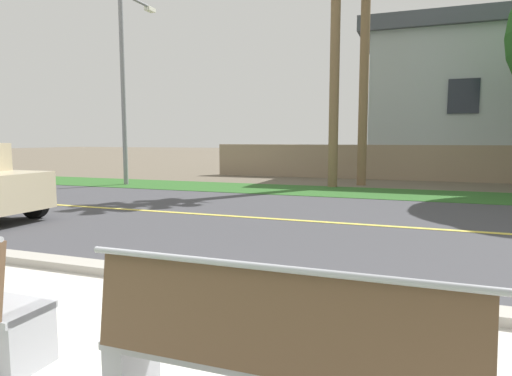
# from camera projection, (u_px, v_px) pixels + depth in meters

# --- Properties ---
(ground_plane) EXTENTS (140.00, 140.00, 0.00)m
(ground_plane) POSITION_uv_depth(u_px,v_px,m) (320.00, 210.00, 10.10)
(ground_plane) COLOR #665B4C
(sidewalk_pavement) EXTENTS (44.00, 3.60, 0.01)m
(sidewalk_pavement) POSITION_uv_depth(u_px,v_px,m) (90.00, 375.00, 3.00)
(sidewalk_pavement) COLOR beige
(sidewalk_pavement) RESTS_ON ground_plane
(curb_edge) EXTENTS (44.00, 0.30, 0.11)m
(curb_edge) POSITION_uv_depth(u_px,v_px,m) (213.00, 282.00, 4.82)
(curb_edge) COLOR #ADA89E
(curb_edge) RESTS_ON ground_plane
(street_asphalt) EXTENTS (52.00, 8.00, 0.01)m
(street_asphalt) POSITION_uv_depth(u_px,v_px,m) (304.00, 221.00, 8.70)
(street_asphalt) COLOR #424247
(street_asphalt) RESTS_ON ground_plane
(road_centre_line) EXTENTS (48.00, 0.14, 0.01)m
(road_centre_line) POSITION_uv_depth(u_px,v_px,m) (304.00, 221.00, 8.70)
(road_centre_line) COLOR #E0CC4C
(road_centre_line) RESTS_ON ground_plane
(far_verge_grass) EXTENTS (48.00, 2.80, 0.02)m
(far_verge_grass) POSITION_uv_depth(u_px,v_px,m) (344.00, 192.00, 13.51)
(far_verge_grass) COLOR #2D6026
(far_verge_grass) RESTS_ON ground_plane
(bench_right) EXTENTS (2.07, 0.48, 1.01)m
(bench_right) POSITION_uv_depth(u_px,v_px,m) (278.00, 357.00, 2.31)
(bench_right) COLOR #9EA0A8
(bench_right) RESTS_ON ground_plane
(streetlamp) EXTENTS (0.24, 2.10, 6.83)m
(streetlamp) POSITION_uv_depth(u_px,v_px,m) (126.00, 74.00, 15.53)
(streetlamp) COLOR gray
(streetlamp) RESTS_ON ground_plane
(garden_wall) EXTENTS (13.00, 0.36, 1.40)m
(garden_wall) POSITION_uv_depth(u_px,v_px,m) (365.00, 162.00, 18.04)
(garden_wall) COLOR gray
(garden_wall) RESTS_ON ground_plane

